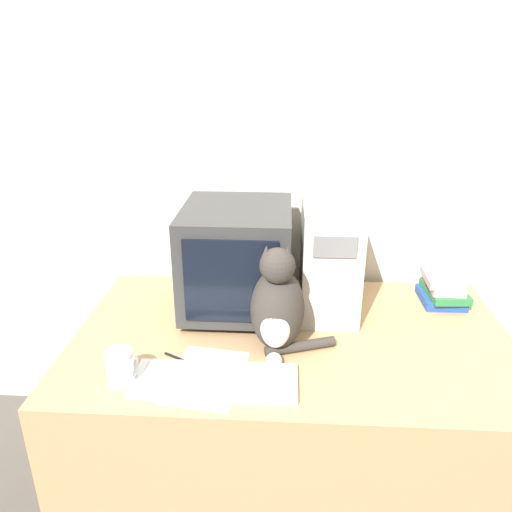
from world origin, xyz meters
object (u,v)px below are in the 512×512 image
Objects in this scene: book_stack at (443,289)px; pen at (184,360)px; cat at (278,307)px; keyboard at (215,381)px; crt_monitor at (237,258)px; mug at (121,367)px; computer_tower at (329,255)px.

pen is (-0.93, -0.47, -0.05)m from book_stack.
cat reaches higher than pen.
book_stack reaches higher than keyboard.
crt_monitor reaches higher than book_stack.
book_stack reaches higher than mug.
computer_tower is 0.66m from pen.
computer_tower is 3.97× the size of mug.
cat reaches higher than keyboard.
computer_tower is at bearing 8.27° from crt_monitor.
computer_tower is 0.84m from mug.
keyboard is 0.28m from mug.
computer_tower is at bearing 39.50° from mug.
book_stack is (0.81, 0.57, 0.04)m from keyboard.
cat is 0.34m from pen.
pen is at bearing 34.68° from mug.
keyboard is 0.99m from book_stack.
crt_monitor is 0.89× the size of keyboard.
book_stack is at bearing 6.86° from computer_tower.
book_stack reaches higher than pen.
cat reaches higher than mug.
crt_monitor is 0.58m from mug.
computer_tower is 2.98× the size of pen.
pen is (-0.11, 0.10, -0.01)m from keyboard.
mug is at bearing -140.50° from computer_tower.
computer_tower is at bearing 40.99° from pen.
keyboard is (-0.02, -0.47, -0.20)m from crt_monitor.
cat is (0.18, 0.20, 0.14)m from keyboard.
mug is (-0.16, -0.11, 0.05)m from pen.
cat is (0.16, -0.26, -0.05)m from crt_monitor.
computer_tower reaches higher than book_stack.
crt_monitor is at bearing 57.90° from mug.
cat is at bearing -120.10° from computer_tower.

